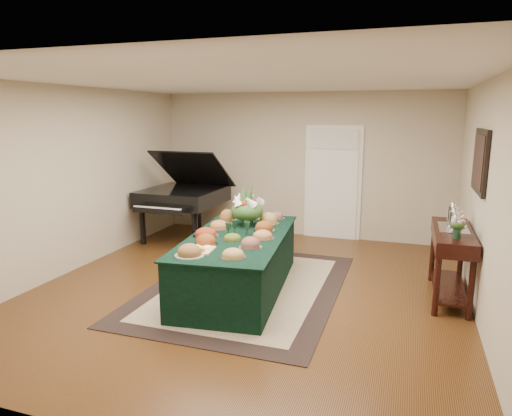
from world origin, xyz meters
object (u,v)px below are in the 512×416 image
(buffet_table, at_px, (238,262))
(grand_piano, at_px, (183,196))
(floral_centerpiece, at_px, (247,206))
(mahogany_sideboard, at_px, (452,245))

(buffet_table, distance_m, grand_piano, 2.80)
(buffet_table, height_order, grand_piano, grand_piano)
(floral_centerpiece, distance_m, grand_piano, 2.36)
(floral_centerpiece, xyz_separation_m, grand_piano, (-1.80, 1.51, -0.20))
(floral_centerpiece, height_order, grand_piano, grand_piano)
(floral_centerpiece, relative_size, mahogany_sideboard, 0.33)
(buffet_table, relative_size, mahogany_sideboard, 1.85)
(floral_centerpiece, xyz_separation_m, mahogany_sideboard, (2.68, 0.06, -0.33))
(grand_piano, bearing_deg, floral_centerpiece, -39.94)
(buffet_table, xyz_separation_m, floral_centerpiece, (-0.07, 0.53, 0.65))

